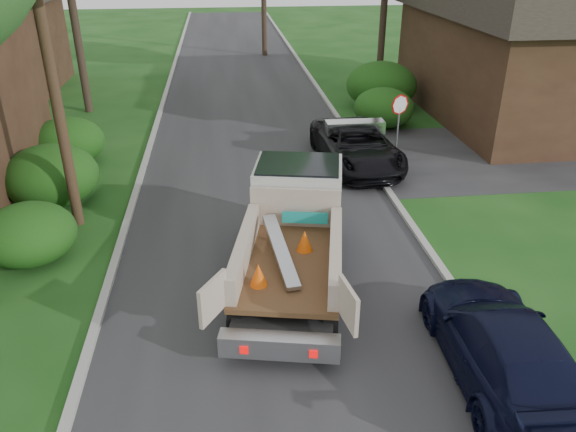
# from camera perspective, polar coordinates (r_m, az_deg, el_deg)

# --- Properties ---
(ground) EXTENTS (120.00, 120.00, 0.00)m
(ground) POSITION_cam_1_polar(r_m,az_deg,el_deg) (12.75, -0.31, -9.69)
(ground) COLOR #154112
(ground) RESTS_ON ground
(road) EXTENTS (8.00, 90.00, 0.02)m
(road) POSITION_cam_1_polar(r_m,az_deg,el_deg) (21.60, -3.34, 6.13)
(road) COLOR #28282B
(road) RESTS_ON ground
(side_street) EXTENTS (16.00, 7.00, 0.02)m
(side_street) POSITION_cam_1_polar(r_m,az_deg,el_deg) (24.47, 26.29, 5.86)
(side_street) COLOR #28282B
(side_street) RESTS_ON ground
(curb_left) EXTENTS (0.20, 90.00, 0.12)m
(curb_left) POSITION_cam_1_polar(r_m,az_deg,el_deg) (21.76, -14.23, 5.64)
(curb_left) COLOR #9E9E99
(curb_left) RESTS_ON ground
(curb_right) EXTENTS (0.20, 90.00, 0.12)m
(curb_right) POSITION_cam_1_polar(r_m,az_deg,el_deg) (22.19, 7.35, 6.66)
(curb_right) COLOR #9E9E99
(curb_right) RESTS_ON ground
(stop_sign) EXTENTS (0.71, 0.32, 2.48)m
(stop_sign) POSITION_cam_1_polar(r_m,az_deg,el_deg) (21.04, 11.22, 10.19)
(stop_sign) COLOR slate
(stop_sign) RESTS_ON ground
(utility_pole) EXTENTS (2.42, 1.25, 10.00)m
(utility_pole) POSITION_cam_1_polar(r_m,az_deg,el_deg) (15.98, -23.40, 16.00)
(utility_pole) COLOR #382619
(utility_pole) RESTS_ON ground
(house_right) EXTENTS (9.72, 12.96, 6.20)m
(house_right) POSITION_cam_1_polar(r_m,az_deg,el_deg) (28.39, 24.14, 15.52)
(house_right) COLOR #372216
(house_right) RESTS_ON ground
(hedge_left_a) EXTENTS (2.34, 2.34, 1.53)m
(hedge_left_a) POSITION_cam_1_polar(r_m,az_deg,el_deg) (15.69, -24.81, -1.66)
(hedge_left_a) COLOR #1A3E0E
(hedge_left_a) RESTS_ON ground
(hedge_left_b) EXTENTS (2.86, 2.86, 1.87)m
(hedge_left_b) POSITION_cam_1_polar(r_m,az_deg,el_deg) (18.75, -22.93, 3.78)
(hedge_left_b) COLOR #1A3E0E
(hedge_left_b) RESTS_ON ground
(hedge_left_c) EXTENTS (2.60, 2.60, 1.70)m
(hedge_left_c) POSITION_cam_1_polar(r_m,az_deg,el_deg) (22.03, -21.47, 7.05)
(hedge_left_c) COLOR #1A3E0E
(hedge_left_c) RESTS_ON ground
(hedge_right_a) EXTENTS (2.60, 2.60, 1.70)m
(hedge_right_a) POSITION_cam_1_polar(r_m,az_deg,el_deg) (25.14, 9.68, 10.79)
(hedge_right_a) COLOR #1A3E0E
(hedge_right_a) RESTS_ON ground
(hedge_right_b) EXTENTS (3.38, 3.38, 2.21)m
(hedge_right_b) POSITION_cam_1_polar(r_m,az_deg,el_deg) (28.06, 9.46, 12.99)
(hedge_right_b) COLOR #1A3E0E
(hedge_right_b) RESTS_ON ground
(flatbed_truck) EXTENTS (3.77, 6.57, 2.35)m
(flatbed_truck) POSITION_cam_1_polar(r_m,az_deg,el_deg) (13.78, 0.69, -0.47)
(flatbed_truck) COLOR black
(flatbed_truck) RESTS_ON ground
(black_pickup) EXTENTS (2.79, 5.53, 1.50)m
(black_pickup) POSITION_cam_1_polar(r_m,az_deg,el_deg) (20.62, 6.96, 7.17)
(black_pickup) COLOR black
(black_pickup) RESTS_ON ground
(navy_suv) EXTENTS (2.25, 5.04, 1.44)m
(navy_suv) POSITION_cam_1_polar(r_m,az_deg,el_deg) (11.43, 20.99, -12.19)
(navy_suv) COLOR black
(navy_suv) RESTS_ON ground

